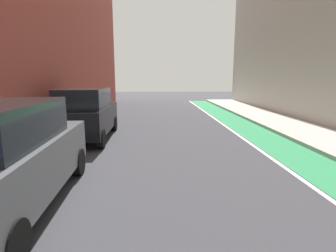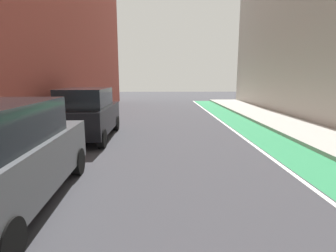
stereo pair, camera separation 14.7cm
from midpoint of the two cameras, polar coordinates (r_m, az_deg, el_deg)
ground_plane at (r=8.98m, az=1.40°, el=-5.00°), size 72.60×72.60×0.00m
bike_lane_paint at (r=11.71m, az=18.90°, el=-1.90°), size 1.60×33.00×0.00m
lane_divider_stripe at (r=11.41m, az=14.69°, el=-1.98°), size 0.12×33.00×0.00m
sidewalk_right at (r=12.65m, az=28.11°, el=-1.37°), size 2.74×33.00×0.14m
parked_suv_gray at (r=5.56m, az=-32.93°, el=-5.58°), size 2.09×4.48×1.98m
parked_suv_black at (r=10.78m, az=-17.69°, el=2.62°), size 1.94×4.23×1.98m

